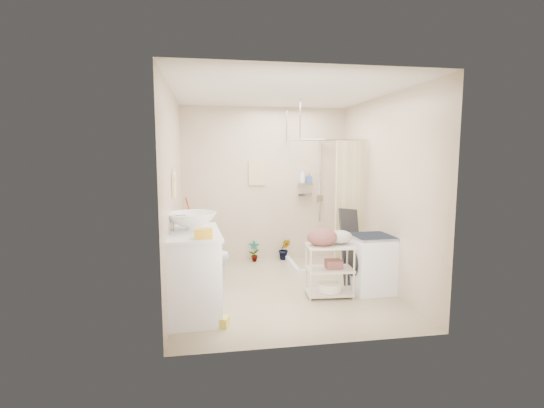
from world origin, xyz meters
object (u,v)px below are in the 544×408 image
Objects in this scene: toilet at (205,257)px; laundry_rack at (330,265)px; vanity at (193,272)px; washing_machine at (371,263)px.

laundry_rack reaches higher than toilet.
vanity is 1.43× the size of washing_machine.
toilet is at bearing 158.32° from washing_machine.
washing_machine reaches higher than toilet.
vanity is 1.33× the size of laundry_rack.
toilet is 0.95× the size of washing_machine.
laundry_rack is at bearing -172.25° from washing_machine.
laundry_rack is at bearing -115.58° from toilet.
vanity is 1.14m from toilet.
toilet is 2.31m from washing_machine.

